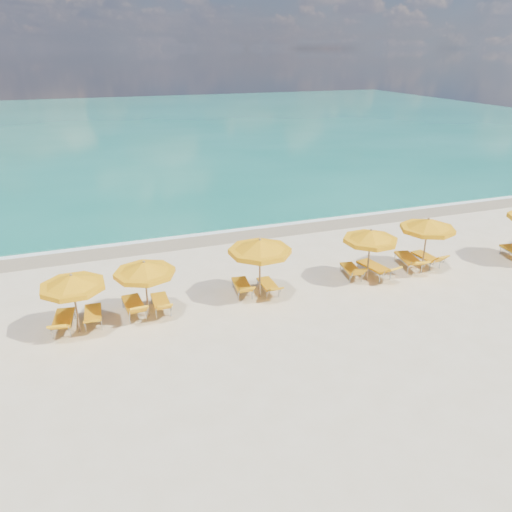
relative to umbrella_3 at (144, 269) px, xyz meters
name	(u,v)px	position (x,y,z in m)	size (l,w,h in m)	color
ground_plane	(270,300)	(4.46, -0.30, -1.82)	(120.00, 120.00, 0.00)	beige
ocean	(125,127)	(4.46, 47.70, -1.82)	(120.00, 80.00, 0.30)	#136B59
wet_sand_band	(216,236)	(4.46, 7.10, -1.82)	(120.00, 2.60, 0.01)	tan
foam_line	(212,231)	(4.46, 7.90, -1.82)	(120.00, 1.20, 0.03)	white
whitecap_near	(84,198)	(-1.54, 16.70, -1.82)	(14.00, 0.36, 0.05)	white
whitecap_far	(254,160)	(12.46, 23.70, -1.82)	(18.00, 0.30, 0.05)	white
umbrella_2	(72,283)	(-2.33, -0.28, 0.00)	(2.76, 2.76, 2.14)	#9C784E
umbrella_3	(144,269)	(0.00, 0.00, 0.00)	(2.17, 2.17, 2.13)	#9C784E
umbrella_4	(260,247)	(4.20, 0.06, 0.21)	(2.97, 2.97, 2.38)	#9C784E
umbrella_5	(371,237)	(8.82, -0.03, 0.06)	(2.75, 2.75, 2.21)	#9C784E
umbrella_6	(428,225)	(11.66, 0.15, 0.14)	(2.37, 2.37, 2.30)	#9C784E
lounger_2_left	(64,324)	(-2.80, 0.06, -1.59)	(0.86, 1.93, 0.80)	#A5A8AD
lounger_2_right	(93,318)	(-1.84, 0.16, -1.61)	(0.67, 1.80, 0.69)	#A5A8AD
lounger_3_left	(134,309)	(-0.44, 0.29, -1.58)	(0.77, 1.94, 0.87)	#A5A8AD
lounger_3_right	(161,305)	(0.50, 0.26, -1.61)	(0.62, 1.74, 0.76)	#A5A8AD
lounger_4_left	(242,289)	(3.66, 0.52, -1.60)	(0.77, 1.81, 0.79)	#A5A8AD
lounger_4_right	(268,288)	(4.64, 0.29, -1.62)	(0.58, 1.68, 0.67)	#A5A8AD
lounger_5_left	(351,272)	(8.37, 0.43, -1.61)	(0.82, 1.73, 0.80)	#A5A8AD
lounger_5_right	(375,271)	(9.33, 0.20, -1.58)	(1.00, 2.08, 0.84)	#A5A8AD
lounger_6_left	(408,262)	(11.16, 0.43, -1.57)	(1.05, 2.15, 0.83)	#A5A8AD
lounger_6_right	(426,260)	(12.08, 0.43, -1.60)	(0.69, 1.78, 0.82)	#A5A8AD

